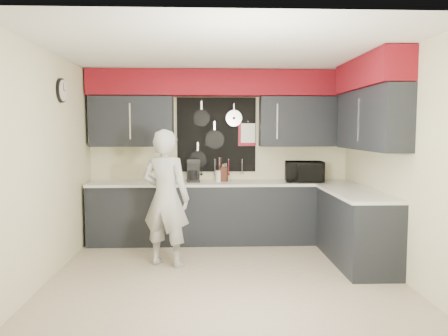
{
  "coord_description": "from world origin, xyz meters",
  "views": [
    {
      "loc": [
        -0.21,
        -5.07,
        1.7
      ],
      "look_at": [
        0.02,
        0.5,
        1.21
      ],
      "focal_mm": 35.0,
      "sensor_mm": 36.0,
      "label": 1
    }
  ],
  "objects_px": {
    "knife_block": "(224,174)",
    "coffee_maker": "(193,170)",
    "microwave": "(304,172)",
    "person": "(166,198)",
    "utensil_crock": "(219,176)"
  },
  "relations": [
    {
      "from": "microwave",
      "to": "person",
      "type": "height_order",
      "value": "person"
    },
    {
      "from": "microwave",
      "to": "coffee_maker",
      "type": "bearing_deg",
      "value": -177.08
    },
    {
      "from": "knife_block",
      "to": "coffee_maker",
      "type": "bearing_deg",
      "value": -164.31
    },
    {
      "from": "knife_block",
      "to": "microwave",
      "type": "bearing_deg",
      "value": 9.9
    },
    {
      "from": "microwave",
      "to": "person",
      "type": "bearing_deg",
      "value": -145.94
    },
    {
      "from": "coffee_maker",
      "to": "knife_block",
      "type": "bearing_deg",
      "value": -4.84
    },
    {
      "from": "microwave",
      "to": "coffee_maker",
      "type": "xyz_separation_m",
      "value": [
        -1.67,
        0.07,
        0.03
      ]
    },
    {
      "from": "microwave",
      "to": "utensil_crock",
      "type": "xyz_separation_m",
      "value": [
        -1.28,
        0.11,
        -0.07
      ]
    },
    {
      "from": "person",
      "to": "microwave",
      "type": "bearing_deg",
      "value": -130.33
    },
    {
      "from": "utensil_crock",
      "to": "coffee_maker",
      "type": "distance_m",
      "value": 0.41
    },
    {
      "from": "utensil_crock",
      "to": "coffee_maker",
      "type": "height_order",
      "value": "coffee_maker"
    },
    {
      "from": "person",
      "to": "knife_block",
      "type": "bearing_deg",
      "value": -102.73
    },
    {
      "from": "microwave",
      "to": "knife_block",
      "type": "xyz_separation_m",
      "value": [
        -1.2,
        0.08,
        -0.05
      ]
    },
    {
      "from": "coffee_maker",
      "to": "person",
      "type": "relative_size",
      "value": 0.2
    },
    {
      "from": "knife_block",
      "to": "coffee_maker",
      "type": "xyz_separation_m",
      "value": [
        -0.47,
        -0.02,
        0.07
      ]
    }
  ]
}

